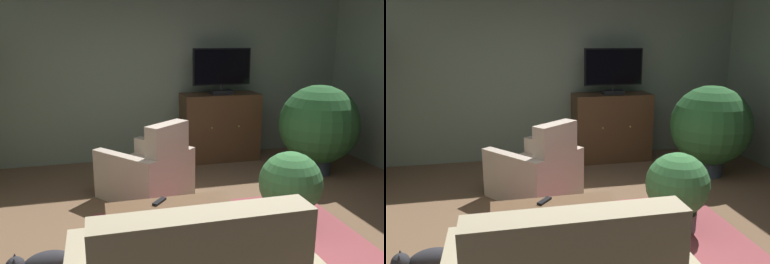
% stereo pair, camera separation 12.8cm
% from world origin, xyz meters
% --- Properties ---
extents(ground_plane, '(6.61, 6.47, 0.04)m').
position_xyz_m(ground_plane, '(0.00, 0.00, -0.02)').
color(ground_plane, brown).
extents(wall_back, '(6.61, 0.10, 2.75)m').
position_xyz_m(wall_back, '(0.00, 2.98, 1.38)').
color(wall_back, gray).
rests_on(wall_back, ground_plane).
extents(rug_central, '(2.53, 2.08, 0.01)m').
position_xyz_m(rug_central, '(0.11, -0.02, 0.01)').
color(rug_central, '#9E474C').
rests_on(rug_central, ground_plane).
extents(tv_cabinet, '(1.20, 0.55, 1.05)m').
position_xyz_m(tv_cabinet, '(0.83, 2.63, 0.50)').
color(tv_cabinet, '#352315').
rests_on(tv_cabinet, ground_plane).
extents(television, '(0.90, 0.20, 0.69)m').
position_xyz_m(television, '(0.83, 2.58, 1.42)').
color(television, black).
rests_on(television, tv_cabinet).
extents(coffee_table, '(1.13, 0.53, 0.43)m').
position_xyz_m(coffee_table, '(-0.46, 0.07, 0.38)').
color(coffee_table, brown).
rests_on(coffee_table, ground_plane).
extents(tv_remote, '(0.15, 0.16, 0.02)m').
position_xyz_m(tv_remote, '(-0.54, 0.21, 0.44)').
color(tv_remote, black).
rests_on(tv_remote, coffee_table).
extents(armchair_by_fireplace, '(1.21, 1.23, 0.96)m').
position_xyz_m(armchair_by_fireplace, '(-0.49, 1.38, 0.30)').
color(armchair_by_fireplace, '#C6B29E').
rests_on(armchair_by_fireplace, ground_plane).
extents(potted_plant_leafy_by_curtain, '(1.10, 1.10, 1.27)m').
position_xyz_m(potted_plant_leafy_by_curtain, '(1.96, 1.64, 0.70)').
color(potted_plant_leafy_by_curtain, '#3D4C5B').
rests_on(potted_plant_leafy_by_curtain, ground_plane).
extents(potted_plant_on_hearth_side, '(0.63, 0.63, 0.80)m').
position_xyz_m(potted_plant_on_hearth_side, '(0.79, 0.25, 0.44)').
color(potted_plant_on_hearth_side, slate).
rests_on(potted_plant_on_hearth_side, ground_plane).
extents(cat, '(0.72, 0.25, 0.22)m').
position_xyz_m(cat, '(-1.55, -0.01, 0.11)').
color(cat, '#2D2D33').
rests_on(cat, ground_plane).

